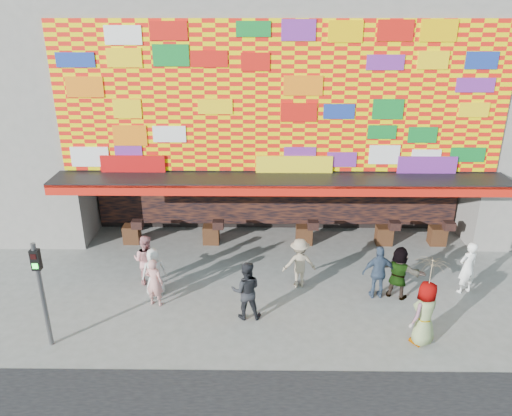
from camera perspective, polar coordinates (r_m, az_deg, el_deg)
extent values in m
plane|color=slate|center=(14.99, 2.94, -11.90)|extent=(90.00, 90.00, 0.00)
cube|color=gray|center=(20.46, 2.48, 16.98)|extent=(15.00, 8.00, 7.00)
cube|color=black|center=(22.47, 2.20, 4.44)|extent=(15.00, 6.00, 3.00)
cube|color=gray|center=(19.86, -19.07, 0.69)|extent=(0.40, 2.00, 3.00)
cube|color=gray|center=(20.30, 23.55, 0.49)|extent=(0.40, 2.00, 3.00)
cube|color=black|center=(16.69, 2.73, 3.37)|extent=(15.20, 1.60, 0.12)
cube|color=red|center=(16.00, 2.81, 1.95)|extent=(15.20, 0.04, 0.35)
cube|color=#FDE400|center=(16.58, 2.83, 12.36)|extent=(14.80, 0.08, 4.90)
cube|color=black|center=(19.48, 2.42, 1.70)|extent=(14.00, 0.25, 2.50)
cylinder|color=#59595B|center=(14.06, -23.19, -9.22)|extent=(0.12, 0.12, 3.00)
cube|color=black|center=(13.57, -23.86, -5.42)|extent=(0.22, 0.18, 0.55)
cube|color=black|center=(13.44, -24.11, -5.12)|extent=(0.14, 0.02, 0.14)
cube|color=#19E533|center=(13.55, -23.93, -6.09)|extent=(0.14, 0.02, 0.14)
imported|color=silver|center=(15.80, -11.56, -7.14)|extent=(0.87, 0.71, 1.54)
imported|color=tan|center=(15.25, -11.54, -8.32)|extent=(0.64, 0.50, 1.53)
imported|color=black|center=(14.34, -1.14, -9.40)|extent=(0.88, 0.70, 1.76)
imported|color=gray|center=(15.91, 4.98, -6.28)|extent=(1.14, 0.75, 1.65)
imported|color=#384962|center=(15.71, 13.86, -7.16)|extent=(1.03, 0.48, 1.73)
imported|color=gray|center=(15.89, 15.97, -7.11)|extent=(1.61, 1.20, 1.69)
imported|color=gray|center=(14.06, 18.74, -11.33)|extent=(1.06, 1.01, 1.83)
imported|color=white|center=(16.84, 23.01, -6.30)|extent=(0.73, 0.60, 1.72)
imported|color=#D08689|center=(16.38, -12.48, -5.81)|extent=(0.92, 0.78, 1.68)
imported|color=#DDB88B|center=(13.46, 19.37, -7.07)|extent=(1.03, 1.05, 0.82)
cylinder|color=#4C3326|center=(13.88, 18.91, -10.17)|extent=(0.02, 0.02, 1.00)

